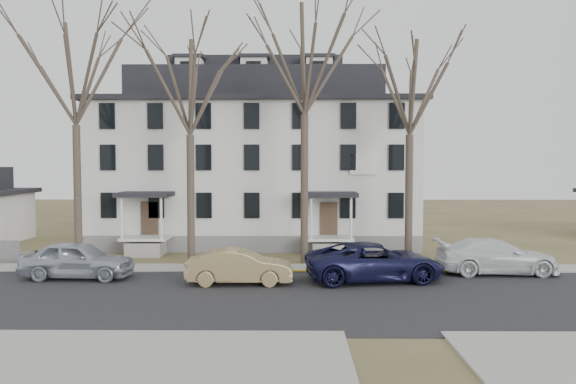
{
  "coord_description": "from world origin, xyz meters",
  "views": [
    {
      "loc": [
        0.43,
        -19.68,
        5.32
      ],
      "look_at": [
        0.15,
        9.0,
        3.79
      ],
      "focal_mm": 35.0,
      "sensor_mm": 36.0,
      "label": 1
    }
  ],
  "objects_px": {
    "boarding_house": "(257,161)",
    "tree_center": "(305,51)",
    "tree_mid_left": "(190,80)",
    "car_silver": "(78,261)",
    "tree_mid_right": "(410,80)",
    "tree_far_left": "(75,66)",
    "car_white": "(496,257)",
    "bicycle_left": "(73,248)",
    "car_tan": "(240,267)",
    "car_navy": "(374,262)"
  },
  "relations": [
    {
      "from": "boarding_house",
      "to": "tree_center",
      "type": "bearing_deg",
      "value": -69.8
    },
    {
      "from": "boarding_house",
      "to": "tree_mid_left",
      "type": "xyz_separation_m",
      "value": [
        -3.0,
        -8.15,
        4.22
      ]
    },
    {
      "from": "boarding_house",
      "to": "car_silver",
      "type": "xyz_separation_m",
      "value": [
        -7.38,
        -12.48,
        -4.53
      ]
    },
    {
      "from": "tree_mid_right",
      "to": "tree_far_left",
      "type": "bearing_deg",
      "value": 180.0
    },
    {
      "from": "car_white",
      "to": "bicycle_left",
      "type": "relative_size",
      "value": 2.97
    },
    {
      "from": "car_tan",
      "to": "car_white",
      "type": "relative_size",
      "value": 0.81
    },
    {
      "from": "bicycle_left",
      "to": "tree_mid_right",
      "type": "bearing_deg",
      "value": -89.89
    },
    {
      "from": "tree_mid_right",
      "to": "car_tan",
      "type": "distance_m",
      "value": 13.34
    },
    {
      "from": "car_silver",
      "to": "car_tan",
      "type": "relative_size",
      "value": 1.09
    },
    {
      "from": "boarding_house",
      "to": "bicycle_left",
      "type": "relative_size",
      "value": 10.9
    },
    {
      "from": "car_tan",
      "to": "bicycle_left",
      "type": "xyz_separation_m",
      "value": [
        -10.06,
        7.04,
        -0.25
      ]
    },
    {
      "from": "boarding_house",
      "to": "car_navy",
      "type": "height_order",
      "value": "boarding_house"
    },
    {
      "from": "boarding_house",
      "to": "car_navy",
      "type": "relative_size",
      "value": 3.39
    },
    {
      "from": "car_tan",
      "to": "bicycle_left",
      "type": "bearing_deg",
      "value": 53.82
    },
    {
      "from": "tree_mid_left",
      "to": "car_tan",
      "type": "relative_size",
      "value": 2.78
    },
    {
      "from": "car_navy",
      "to": "car_white",
      "type": "height_order",
      "value": "car_navy"
    },
    {
      "from": "car_navy",
      "to": "bicycle_left",
      "type": "xyz_separation_m",
      "value": [
        -16.02,
        6.31,
        -0.35
      ]
    },
    {
      "from": "tree_mid_right",
      "to": "car_tan",
      "type": "bearing_deg",
      "value": -147.36
    },
    {
      "from": "tree_center",
      "to": "car_silver",
      "type": "relative_size",
      "value": 2.93
    },
    {
      "from": "car_tan",
      "to": "car_silver",
      "type": "bearing_deg",
      "value": 80.69
    },
    {
      "from": "tree_mid_left",
      "to": "car_navy",
      "type": "bearing_deg",
      "value": -27.25
    },
    {
      "from": "tree_far_left",
      "to": "tree_mid_right",
      "type": "relative_size",
      "value": 1.08
    },
    {
      "from": "car_silver",
      "to": "car_navy",
      "type": "bearing_deg",
      "value": -88.78
    },
    {
      "from": "tree_mid_left",
      "to": "car_navy",
      "type": "xyz_separation_m",
      "value": [
        9.04,
        -4.66,
        -8.75
      ]
    },
    {
      "from": "tree_mid_right",
      "to": "bicycle_left",
      "type": "bearing_deg",
      "value": 174.9
    },
    {
      "from": "tree_mid_left",
      "to": "car_white",
      "type": "height_order",
      "value": "tree_mid_left"
    },
    {
      "from": "tree_mid_left",
      "to": "tree_mid_right",
      "type": "height_order",
      "value": "same"
    },
    {
      "from": "tree_center",
      "to": "car_silver",
      "type": "height_order",
      "value": "tree_center"
    },
    {
      "from": "boarding_house",
      "to": "car_silver",
      "type": "relative_size",
      "value": 4.15
    },
    {
      "from": "car_silver",
      "to": "bicycle_left",
      "type": "bearing_deg",
      "value": 26.09
    },
    {
      "from": "tree_mid_left",
      "to": "car_tan",
      "type": "height_order",
      "value": "tree_mid_left"
    },
    {
      "from": "bicycle_left",
      "to": "boarding_house",
      "type": "bearing_deg",
      "value": -51.67
    },
    {
      "from": "tree_center",
      "to": "bicycle_left",
      "type": "distance_m",
      "value": 16.82
    },
    {
      "from": "boarding_house",
      "to": "tree_center",
      "type": "distance_m",
      "value": 10.39
    },
    {
      "from": "boarding_house",
      "to": "tree_far_left",
      "type": "relative_size",
      "value": 1.52
    },
    {
      "from": "boarding_house",
      "to": "car_tan",
      "type": "relative_size",
      "value": 4.53
    },
    {
      "from": "tree_mid_left",
      "to": "car_white",
      "type": "xyz_separation_m",
      "value": [
        15.05,
        -3.0,
        -8.78
      ]
    },
    {
      "from": "tree_center",
      "to": "car_navy",
      "type": "relative_size",
      "value": 2.4
    },
    {
      "from": "bicycle_left",
      "to": "tree_center",
      "type": "bearing_deg",
      "value": -92.03
    },
    {
      "from": "car_tan",
      "to": "car_navy",
      "type": "height_order",
      "value": "car_navy"
    },
    {
      "from": "tree_center",
      "to": "car_white",
      "type": "height_order",
      "value": "tree_center"
    },
    {
      "from": "tree_mid_left",
      "to": "bicycle_left",
      "type": "bearing_deg",
      "value": 166.69
    },
    {
      "from": "tree_far_left",
      "to": "bicycle_left",
      "type": "bearing_deg",
      "value": 120.52
    },
    {
      "from": "car_tan",
      "to": "car_navy",
      "type": "bearing_deg",
      "value": -84.25
    },
    {
      "from": "tree_mid_right",
      "to": "car_silver",
      "type": "height_order",
      "value": "tree_mid_right"
    },
    {
      "from": "boarding_house",
      "to": "car_navy",
      "type": "bearing_deg",
      "value": -64.74
    },
    {
      "from": "tree_mid_right",
      "to": "car_tan",
      "type": "relative_size",
      "value": 2.78
    },
    {
      "from": "tree_center",
      "to": "car_tan",
      "type": "distance_m",
      "value": 12.01
    },
    {
      "from": "car_silver",
      "to": "tree_mid_right",
      "type": "bearing_deg",
      "value": -72.13
    },
    {
      "from": "car_silver",
      "to": "car_navy",
      "type": "height_order",
      "value": "car_silver"
    }
  ]
}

